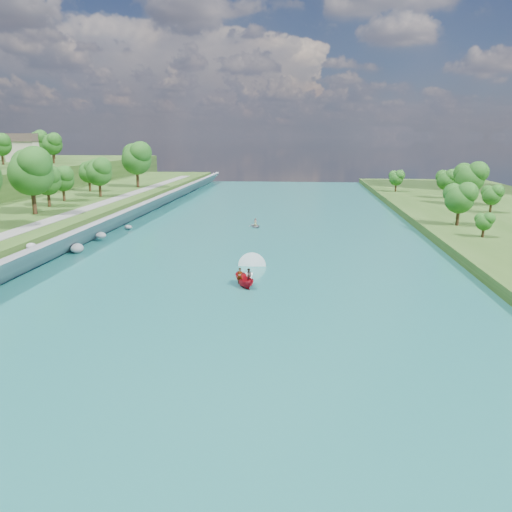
# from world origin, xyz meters

# --- Properties ---
(ground) EXTENTS (260.00, 260.00, 0.00)m
(ground) POSITION_xyz_m (0.00, 0.00, 0.00)
(ground) COLOR #2D5119
(ground) RESTS_ON ground
(river_water) EXTENTS (55.00, 240.00, 0.10)m
(river_water) POSITION_xyz_m (0.00, 20.00, 0.05)
(river_water) COLOR #195C60
(river_water) RESTS_ON ground
(ridge_west) EXTENTS (60.00, 120.00, 9.00)m
(ridge_west) POSITION_xyz_m (-82.50, 95.00, 4.50)
(ridge_west) COLOR #2D5119
(ridge_west) RESTS_ON ground
(riprap_bank) EXTENTS (4.57, 236.00, 4.38)m
(riprap_bank) POSITION_xyz_m (-25.85, 19.42, 1.80)
(riprap_bank) COLOR slate
(riprap_bank) RESTS_ON ground
(riverside_path) EXTENTS (3.00, 200.00, 0.10)m
(riverside_path) POSITION_xyz_m (-32.50, 20.00, 3.55)
(riverside_path) COLOR gray
(riverside_path) RESTS_ON berm_west
(trees_ridge) EXTENTS (19.48, 55.36, 10.90)m
(trees_ridge) POSITION_xyz_m (-71.97, 95.49, 13.85)
(trees_ridge) COLOR #1A4F15
(trees_ridge) RESTS_ON ridge_west
(motorboat) EXTENTS (3.60, 18.84, 2.19)m
(motorboat) POSITION_xyz_m (0.59, 8.00, 0.73)
(motorboat) COLOR #AA0D1A
(motorboat) RESTS_ON river_water
(raft) EXTENTS (2.95, 3.52, 1.62)m
(raft) POSITION_xyz_m (-1.66, 43.67, 0.47)
(raft) COLOR gray
(raft) RESTS_ON river_water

